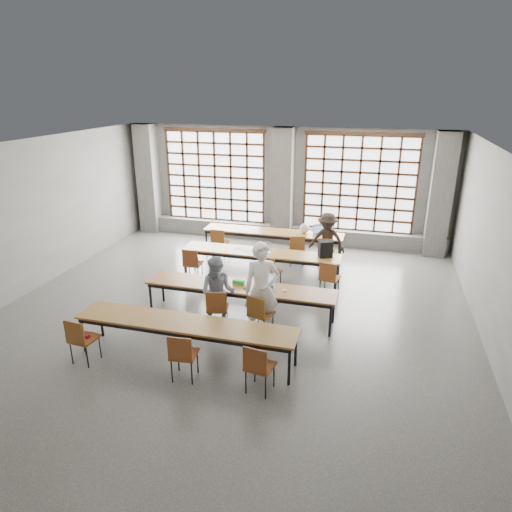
{
  "coord_description": "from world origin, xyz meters",
  "views": [
    {
      "loc": [
        2.81,
        -8.2,
        4.61
      ],
      "look_at": [
        0.47,
        0.4,
        1.28
      ],
      "focal_mm": 32.0,
      "sensor_mm": 36.0,
      "label": 1
    }
  ],
  "objects_px": {
    "chair_near_left": "(80,337)",
    "student_male": "(262,290)",
    "chair_mid_right": "(329,276)",
    "backpack": "(326,249)",
    "chair_near_right": "(258,364)",
    "laptop_back": "(320,232)",
    "desk_row_b": "(261,254)",
    "chair_near_mid": "(182,352)",
    "chair_mid_left": "(192,262)",
    "desk_row_c": "(240,289)",
    "phone": "(247,289)",
    "mouse": "(285,291)",
    "plastic_bag": "(304,228)",
    "laptop_front": "(267,284)",
    "chair_front_left": "(217,306)",
    "student_female": "(218,293)",
    "green_box": "(239,282)",
    "chair_back_right": "(326,250)",
    "chair_back_mid": "(297,247)",
    "red_pouch": "(84,336)",
    "chair_mid_centre": "(269,269)",
    "student_back": "(327,241)",
    "chair_back_left": "(219,240)",
    "desk_row_a": "(273,233)",
    "desk_row_d": "(186,326)",
    "chair_front_right": "(259,311)"
  },
  "relations": [
    {
      "from": "chair_back_mid",
      "to": "student_male",
      "type": "height_order",
      "value": "student_male"
    },
    {
      "from": "chair_mid_right",
      "to": "desk_row_c",
      "type": "bearing_deg",
      "value": -138.05
    },
    {
      "from": "student_male",
      "to": "student_back",
      "type": "xyz_separation_m",
      "value": [
        0.79,
        3.87,
        -0.19
      ]
    },
    {
      "from": "chair_mid_centre",
      "to": "mouse",
      "type": "xyz_separation_m",
      "value": [
        0.68,
        -1.52,
        0.21
      ]
    },
    {
      "from": "desk_row_d",
      "to": "mouse",
      "type": "relative_size",
      "value": 40.82
    },
    {
      "from": "desk_row_b",
      "to": "chair_near_mid",
      "type": "height_order",
      "value": "chair_near_mid"
    },
    {
      "from": "desk_row_b",
      "to": "student_female",
      "type": "relative_size",
      "value": 2.65
    },
    {
      "from": "desk_row_a",
      "to": "desk_row_b",
      "type": "bearing_deg",
      "value": -86.65
    },
    {
      "from": "student_male",
      "to": "red_pouch",
      "type": "relative_size",
      "value": 9.44
    },
    {
      "from": "mouse",
      "to": "phone",
      "type": "distance_m",
      "value": 0.77
    },
    {
      "from": "chair_near_mid",
      "to": "laptop_back",
      "type": "height_order",
      "value": "laptop_back"
    },
    {
      "from": "green_box",
      "to": "red_pouch",
      "type": "bearing_deg",
      "value": -131.88
    },
    {
      "from": "chair_back_mid",
      "to": "phone",
      "type": "relative_size",
      "value": 6.77
    },
    {
      "from": "chair_near_left",
      "to": "student_male",
      "type": "bearing_deg",
      "value": 33.82
    },
    {
      "from": "chair_back_mid",
      "to": "plastic_bag",
      "type": "relative_size",
      "value": 3.08
    },
    {
      "from": "desk_row_a",
      "to": "chair_near_right",
      "type": "xyz_separation_m",
      "value": [
        1.24,
        -6.23,
        -0.13
      ]
    },
    {
      "from": "green_box",
      "to": "plastic_bag",
      "type": "relative_size",
      "value": 0.87
    },
    {
      "from": "desk_row_c",
      "to": "phone",
      "type": "relative_size",
      "value": 30.77
    },
    {
      "from": "desk_row_a",
      "to": "student_back",
      "type": "distance_m",
      "value": 1.68
    },
    {
      "from": "chair_back_right",
      "to": "laptop_back",
      "type": "distance_m",
      "value": 0.82
    },
    {
      "from": "mouse",
      "to": "plastic_bag",
      "type": "bearing_deg",
      "value": 93.83
    },
    {
      "from": "chair_mid_right",
      "to": "backpack",
      "type": "relative_size",
      "value": 2.2
    },
    {
      "from": "chair_near_left",
      "to": "phone",
      "type": "relative_size",
      "value": 6.77
    },
    {
      "from": "chair_back_mid",
      "to": "plastic_bag",
      "type": "bearing_deg",
      "value": 83.21
    },
    {
      "from": "desk_row_d",
      "to": "chair_near_mid",
      "type": "bearing_deg",
      "value": -71.69
    },
    {
      "from": "chair_mid_right",
      "to": "phone",
      "type": "relative_size",
      "value": 6.77
    },
    {
      "from": "chair_mid_right",
      "to": "chair_front_left",
      "type": "relative_size",
      "value": 1.0
    },
    {
      "from": "chair_back_left",
      "to": "red_pouch",
      "type": "relative_size",
      "value": 4.4
    },
    {
      "from": "student_male",
      "to": "student_back",
      "type": "distance_m",
      "value": 3.95
    },
    {
      "from": "chair_back_mid",
      "to": "student_back",
      "type": "relative_size",
      "value": 0.58
    },
    {
      "from": "chair_mid_centre",
      "to": "laptop_front",
      "type": "bearing_deg",
      "value": -78.8
    },
    {
      "from": "chair_near_right",
      "to": "laptop_back",
      "type": "height_order",
      "value": "laptop_back"
    },
    {
      "from": "chair_mid_centre",
      "to": "chair_front_left",
      "type": "xyz_separation_m",
      "value": [
        -0.55,
        -2.13,
        0.0
      ]
    },
    {
      "from": "desk_row_c",
      "to": "backpack",
      "type": "relative_size",
      "value": 10.0
    },
    {
      "from": "chair_back_left",
      "to": "student_back",
      "type": "xyz_separation_m",
      "value": [
        3.0,
        0.13,
        0.22
      ]
    },
    {
      "from": "desk_row_b",
      "to": "chair_mid_left",
      "type": "distance_m",
      "value": 1.72
    },
    {
      "from": "laptop_back",
      "to": "chair_back_right",
      "type": "bearing_deg",
      "value": -69.57
    },
    {
      "from": "chair_back_mid",
      "to": "chair_back_right",
      "type": "relative_size",
      "value": 1.0
    },
    {
      "from": "chair_front_left",
      "to": "student_female",
      "type": "distance_m",
      "value": 0.25
    },
    {
      "from": "chair_mid_left",
      "to": "student_back",
      "type": "relative_size",
      "value": 0.58
    },
    {
      "from": "desk_row_b",
      "to": "red_pouch",
      "type": "distance_m",
      "value": 4.87
    },
    {
      "from": "student_female",
      "to": "laptop_front",
      "type": "height_order",
      "value": "student_female"
    },
    {
      "from": "laptop_back",
      "to": "mouse",
      "type": "bearing_deg",
      "value": -92.32
    },
    {
      "from": "chair_mid_centre",
      "to": "desk_row_c",
      "type": "bearing_deg",
      "value": -100.06
    },
    {
      "from": "desk_row_b",
      "to": "chair_near_mid",
      "type": "xyz_separation_m",
      "value": [
        -0.15,
        -4.49,
        -0.13
      ]
    },
    {
      "from": "chair_near_right",
      "to": "laptop_back",
      "type": "xyz_separation_m",
      "value": [
        0.09,
        6.33,
        0.25
      ]
    },
    {
      "from": "chair_mid_right",
      "to": "laptop_front",
      "type": "xyz_separation_m",
      "value": [
        -1.13,
        -1.39,
        0.25
      ]
    },
    {
      "from": "chair_back_right",
      "to": "chair_near_right",
      "type": "relative_size",
      "value": 1.0
    },
    {
      "from": "chair_back_mid",
      "to": "chair_front_right",
      "type": "height_order",
      "value": "same"
    },
    {
      "from": "student_male",
      "to": "mouse",
      "type": "bearing_deg",
      "value": 34.32
    }
  ]
}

